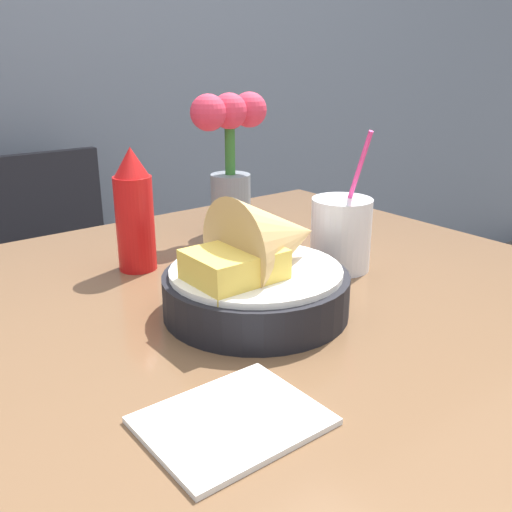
{
  "coord_description": "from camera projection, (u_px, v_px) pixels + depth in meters",
  "views": [
    {
      "loc": [
        -0.47,
        -0.58,
        1.07
      ],
      "look_at": [
        -0.03,
        -0.02,
        0.81
      ],
      "focal_mm": 40.0,
      "sensor_mm": 36.0,
      "label": 1
    }
  ],
  "objects": [
    {
      "name": "chair_far_window",
      "position": [
        47.0,
        291.0,
        1.46
      ],
      "size": [
        0.4,
        0.4,
        0.83
      ],
      "color": "black",
      "rests_on": "ground_plane"
    },
    {
      "name": "flower_vase",
      "position": [
        230.0,
        153.0,
        1.02
      ],
      "size": [
        0.15,
        0.07,
        0.25
      ],
      "color": "gray",
      "rests_on": "dining_table"
    },
    {
      "name": "ketchup_bottle",
      "position": [
        134.0,
        212.0,
        0.86
      ],
      "size": [
        0.06,
        0.06,
        0.19
      ],
      "color": "red",
      "rests_on": "dining_table"
    },
    {
      "name": "dining_table",
      "position": [
        265.0,
        359.0,
        0.85
      ],
      "size": [
        0.93,
        0.89,
        0.75
      ],
      "color": "brown",
      "rests_on": "ground_plane"
    },
    {
      "name": "drink_cup",
      "position": [
        341.0,
        236.0,
        0.87
      ],
      "size": [
        0.09,
        0.09,
        0.22
      ],
      "color": "silver",
      "rests_on": "dining_table"
    },
    {
      "name": "napkin",
      "position": [
        232.0,
        421.0,
        0.51
      ],
      "size": [
        0.16,
        0.12,
        0.01
      ],
      "color": "white",
      "rests_on": "dining_table"
    },
    {
      "name": "food_basket",
      "position": [
        261.0,
        270.0,
        0.72
      ],
      "size": [
        0.24,
        0.24,
        0.16
      ],
      "color": "black",
      "rests_on": "dining_table"
    }
  ]
}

